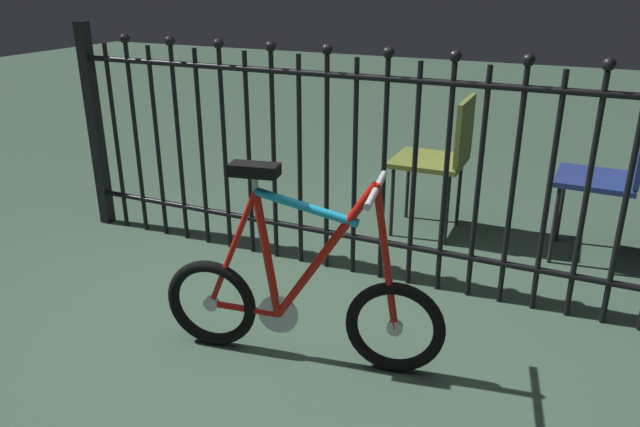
# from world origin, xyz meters

# --- Properties ---
(ground_plane) EXTENTS (20.00, 20.00, 0.00)m
(ground_plane) POSITION_xyz_m (0.00, 0.00, 0.00)
(ground_plane) COLOR #395341
(iron_fence) EXTENTS (3.62, 0.07, 1.31)m
(iron_fence) POSITION_xyz_m (-0.07, 0.76, 0.66)
(iron_fence) COLOR black
(iron_fence) RESTS_ON ground
(bicycle) EXTENTS (1.23, 0.40, 0.87)m
(bicycle) POSITION_xyz_m (0.11, -0.11, 0.29)
(bicycle) COLOR black
(bicycle) RESTS_ON ground
(chair_navy) EXTENTS (0.44, 0.44, 0.86)m
(chair_navy) POSITION_xyz_m (1.28, 1.50, 0.54)
(chair_navy) COLOR black
(chair_navy) RESTS_ON ground
(chair_olive) EXTENTS (0.45, 0.44, 0.88)m
(chair_olive) POSITION_xyz_m (0.31, 1.51, 0.54)
(chair_olive) COLOR black
(chair_olive) RESTS_ON ground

